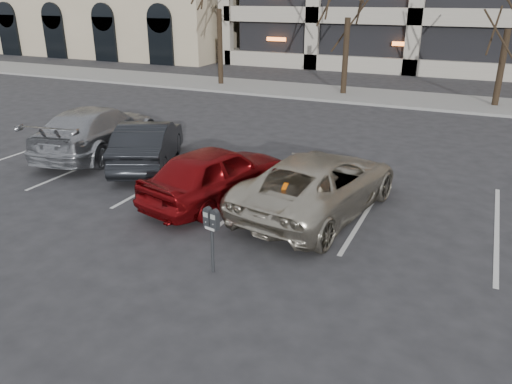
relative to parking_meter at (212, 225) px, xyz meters
name	(u,v)px	position (x,y,z in m)	size (l,w,h in m)	color
ground	(279,237)	(0.56, 1.83, -0.96)	(140.00, 140.00, 0.00)	#28282B
sidewalk	(404,99)	(0.56, 17.83, -0.90)	(80.00, 4.00, 0.12)	gray
stall_lines	(262,190)	(-0.84, 4.13, -0.95)	(16.90, 5.20, 0.00)	silver
parking_meter	(212,225)	(0.00, 0.00, 0.00)	(0.34, 0.19, 1.25)	black
suv_silver	(318,183)	(0.88, 3.47, -0.27)	(3.11, 5.31, 1.39)	#BDB5A1
car_red	(216,174)	(-1.59, 3.05, -0.26)	(1.66, 4.13, 1.41)	maroon
car_dark	(148,143)	(-4.73, 4.60, -0.28)	(1.44, 4.12, 1.36)	black
car_silver	(97,130)	(-6.97, 5.00, -0.21)	(2.10, 5.17, 1.50)	#9DA0A4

